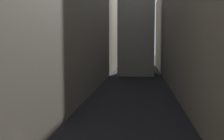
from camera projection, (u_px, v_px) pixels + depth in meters
ground_plane at (132, 97)px, 37.85m from camera, size 264.00×264.00×0.00m
building_block_left at (51, 5)px, 39.83m from camera, size 10.98×108.00×23.90m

